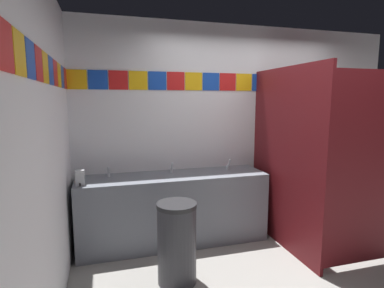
% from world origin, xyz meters
% --- Properties ---
extents(ground_plane, '(9.50, 9.50, 0.00)m').
position_xyz_m(ground_plane, '(0.00, 0.00, 0.00)').
color(ground_plane, gray).
extents(wall_back, '(4.32, 0.09, 2.64)m').
position_xyz_m(wall_back, '(-0.00, 1.45, 1.33)').
color(wall_back, silver).
rests_on(wall_back, ground_plane).
extents(wall_side, '(0.09, 2.81, 2.64)m').
position_xyz_m(wall_side, '(-2.20, -0.00, 1.33)').
color(wall_side, silver).
rests_on(wall_side, ground_plane).
extents(vanity_counter, '(2.20, 0.57, 0.82)m').
position_xyz_m(vanity_counter, '(-1.01, 1.12, 0.43)').
color(vanity_counter, slate).
rests_on(vanity_counter, ground_plane).
extents(faucet_left, '(0.04, 0.10, 0.14)m').
position_xyz_m(faucet_left, '(-1.74, 1.21, 0.88)').
color(faucet_left, silver).
rests_on(faucet_left, vanity_counter).
extents(faucet_center, '(0.04, 0.10, 0.14)m').
position_xyz_m(faucet_center, '(-1.01, 1.21, 0.88)').
color(faucet_center, silver).
rests_on(faucet_center, vanity_counter).
extents(faucet_right, '(0.04, 0.10, 0.14)m').
position_xyz_m(faucet_right, '(-0.28, 1.21, 0.88)').
color(faucet_right, silver).
rests_on(faucet_right, vanity_counter).
extents(soap_dispenser, '(0.09, 0.09, 0.16)m').
position_xyz_m(soap_dispenser, '(-2.03, 0.95, 0.90)').
color(soap_dispenser, '#B7BABF').
rests_on(soap_dispenser, vanity_counter).
extents(stall_divider, '(0.92, 1.42, 2.06)m').
position_xyz_m(stall_divider, '(0.36, 0.44, 1.03)').
color(stall_divider, maroon).
rests_on(stall_divider, ground_plane).
extents(toilet, '(0.39, 0.49, 0.74)m').
position_xyz_m(toilet, '(0.73, 0.98, 0.30)').
color(toilet, white).
rests_on(toilet, ground_plane).
extents(trash_bin, '(0.37, 0.37, 0.77)m').
position_xyz_m(trash_bin, '(-1.16, 0.30, 0.39)').
color(trash_bin, '#333338').
rests_on(trash_bin, ground_plane).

